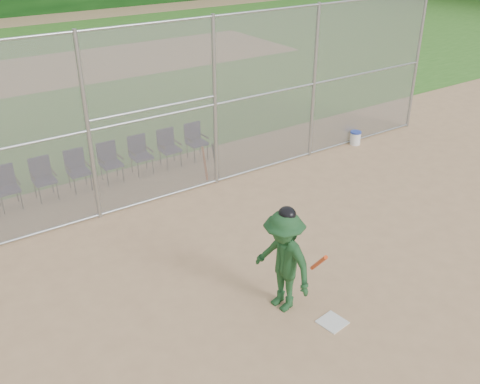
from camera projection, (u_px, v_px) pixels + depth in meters
ground at (323, 306)px, 9.01m from camera, size 100.00×100.00×0.00m
grass_strip at (31, 73)px, 22.21m from camera, size 100.00×100.00×0.00m
dirt_patch_far at (31, 73)px, 22.21m from camera, size 24.00×24.00×0.00m
backstop_fence at (176, 109)px, 11.72m from camera, size 16.09×0.09×4.00m
home_plate at (332, 322)px, 8.64m from camera, size 0.45×0.45×0.02m
batter_at_plate at (283, 261)px, 8.60m from camera, size 0.96×1.32×1.89m
water_cooler at (355, 138)px, 15.26m from camera, size 0.31×0.31×0.39m
spare_bats at (210, 162)px, 13.23m from camera, size 0.36×0.28×0.84m
chair_2 at (8, 189)px, 11.82m from camera, size 0.54×0.52×0.96m
chair_3 at (44, 180)px, 12.22m from camera, size 0.54×0.52×0.96m
chair_4 at (79, 171)px, 12.63m from camera, size 0.54×0.52×0.96m
chair_5 at (111, 163)px, 13.03m from camera, size 0.54×0.52×0.96m
chair_6 at (141, 156)px, 13.43m from camera, size 0.54×0.52×0.96m
chair_7 at (170, 149)px, 13.83m from camera, size 0.54×0.52×0.96m
chair_8 at (197, 142)px, 14.23m from camera, size 0.54×0.52×0.96m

